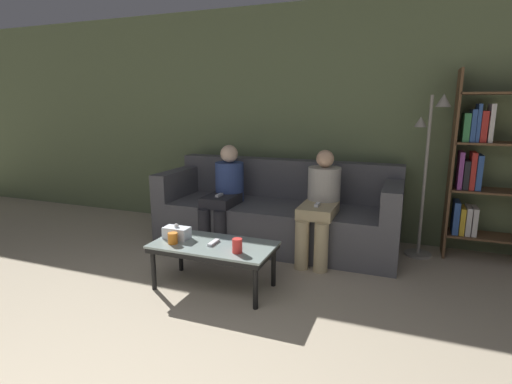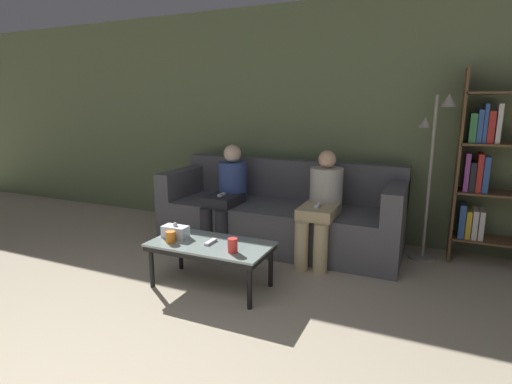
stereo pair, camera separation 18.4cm
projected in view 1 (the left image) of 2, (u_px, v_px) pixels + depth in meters
wall_back at (293, 122)px, 4.65m from camera, size 12.00×0.06×2.60m
couch at (277, 214)px, 4.37m from camera, size 2.55×0.93×0.89m
coffee_table at (214, 249)px, 3.27m from camera, size 1.00×0.52×0.39m
cup_near_left at (237, 246)px, 3.06m from camera, size 0.08×0.08×0.11m
cup_near_right at (173, 238)px, 3.26m from camera, size 0.08×0.08×0.09m
tissue_box at (177, 233)px, 3.38m from camera, size 0.22×0.12×0.13m
game_remote at (214, 243)px, 3.26m from camera, size 0.04×0.15×0.02m
bookshelf at (484, 168)px, 3.82m from camera, size 0.81×0.32×1.83m
standing_lamp at (428, 160)px, 3.86m from camera, size 0.31×0.26×1.60m
seated_person_left_end at (225, 192)px, 4.28m from camera, size 0.31×0.65×1.08m
seated_person_mid_left at (321, 201)px, 3.90m from camera, size 0.33×0.72×1.06m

